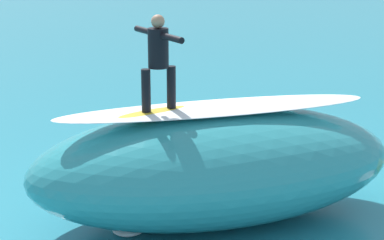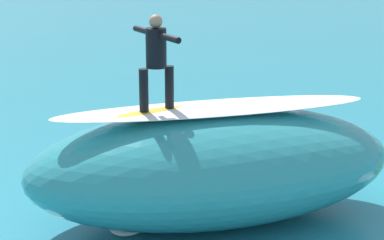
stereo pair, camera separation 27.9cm
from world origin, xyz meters
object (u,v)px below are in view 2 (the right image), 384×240
at_px(surfer_riding, 156,55).
at_px(surfer_paddling, 214,155).
at_px(surfboard_riding, 157,112).
at_px(surfboard_paddling, 219,163).

relative_size(surfer_riding, surfer_paddling, 1.13).
xyz_separation_m(surfboard_riding, surfer_riding, (-0.00, 0.00, 0.96)).
bearing_deg(surfboard_paddling, surfer_riding, -65.53).
distance_m(surfboard_paddling, surfer_paddling, 0.21).
height_order(surfboard_riding, surfer_paddling, surfboard_riding).
distance_m(surfboard_riding, surfer_riding, 0.96).
bearing_deg(surfboard_paddling, surfboard_riding, -65.53).
bearing_deg(surfer_riding, surfboard_riding, -34.93).
bearing_deg(surfboard_riding, surfboard_paddling, -140.94).
bearing_deg(surfer_paddling, surfboard_paddling, 0.00).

